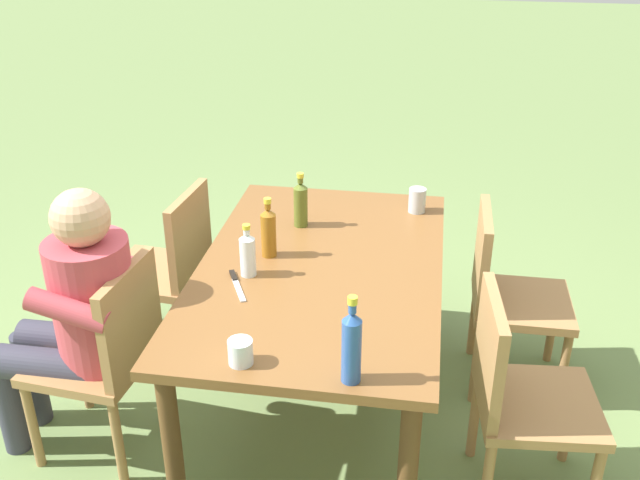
{
  "coord_description": "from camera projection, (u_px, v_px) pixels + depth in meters",
  "views": [
    {
      "loc": [
        2.6,
        0.42,
        2.2
      ],
      "look_at": [
        0.0,
        0.0,
        0.86
      ],
      "focal_mm": 41.08,
      "sensor_mm": 36.0,
      "label": 1
    }
  ],
  "objects": [
    {
      "name": "bottle_blue",
      "position": [
        352.0,
        345.0,
        2.28
      ],
      "size": [
        0.06,
        0.06,
        0.31
      ],
      "color": "#2D56A3",
      "rests_on": "dining_table"
    },
    {
      "name": "cup_steel",
      "position": [
        417.0,
        200.0,
        3.46
      ],
      "size": [
        0.08,
        0.08,
        0.12
      ],
      "primitive_type": "cylinder",
      "color": "#B2B7BC",
      "rests_on": "dining_table"
    },
    {
      "name": "ground_plane",
      "position": [
        320.0,
        408.0,
        3.35
      ],
      "size": [
        24.0,
        24.0,
        0.0
      ],
      "primitive_type": "plane",
      "color": "#6B844C"
    },
    {
      "name": "bottle_clear",
      "position": [
        248.0,
        254.0,
        2.9
      ],
      "size": [
        0.06,
        0.06,
        0.22
      ],
      "color": "white",
      "rests_on": "dining_table"
    },
    {
      "name": "bottle_amber",
      "position": [
        269.0,
        231.0,
        3.04
      ],
      "size": [
        0.06,
        0.06,
        0.26
      ],
      "color": "#996019",
      "rests_on": "dining_table"
    },
    {
      "name": "bottle_olive",
      "position": [
        301.0,
        203.0,
        3.3
      ],
      "size": [
        0.06,
        0.06,
        0.26
      ],
      "color": "#566623",
      "rests_on": "dining_table"
    },
    {
      "name": "chair_near_left",
      "position": [
        170.0,
        264.0,
        3.55
      ],
      "size": [
        0.48,
        0.48,
        0.87
      ],
      "color": "#A37547",
      "rests_on": "ground_plane"
    },
    {
      "name": "chair_far_right",
      "position": [
        518.0,
        391.0,
        2.69
      ],
      "size": [
        0.48,
        0.48,
        0.87
      ],
      "color": "#A37547",
      "rests_on": "ground_plane"
    },
    {
      "name": "table_knife",
      "position": [
        236.0,
        283.0,
        2.88
      ],
      "size": [
        0.23,
        0.12,
        0.01
      ],
      "color": "silver",
      "rests_on": "dining_table"
    },
    {
      "name": "chair_far_left",
      "position": [
        505.0,
        291.0,
        3.33
      ],
      "size": [
        0.44,
        0.44,
        0.87
      ],
      "color": "#A37547",
      "rests_on": "ground_plane"
    },
    {
      "name": "chair_near_right",
      "position": [
        108.0,
        351.0,
        2.92
      ],
      "size": [
        0.48,
        0.48,
        0.87
      ],
      "color": "#A37547",
      "rests_on": "ground_plane"
    },
    {
      "name": "backpack_by_near_side",
      "position": [
        303.0,
        244.0,
        4.37
      ],
      "size": [
        0.33,
        0.22,
        0.42
      ],
      "color": "black",
      "rests_on": "ground_plane"
    },
    {
      "name": "person_in_white_shirt",
      "position": [
        77.0,
        312.0,
        2.86
      ],
      "size": [
        0.47,
        0.61,
        1.18
      ],
      "color": "#B7424C",
      "rests_on": "ground_plane"
    },
    {
      "name": "cup_glass",
      "position": [
        240.0,
        352.0,
        2.4
      ],
      "size": [
        0.08,
        0.08,
        0.09
      ],
      "primitive_type": "cylinder",
      "color": "silver",
      "rests_on": "dining_table"
    },
    {
      "name": "dining_table",
      "position": [
        320.0,
        284.0,
        3.05
      ],
      "size": [
        1.6,
        1.0,
        0.74
      ],
      "color": "brown",
      "rests_on": "ground_plane"
    }
  ]
}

